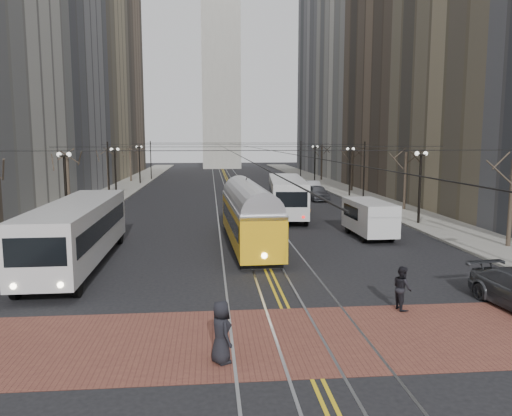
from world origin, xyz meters
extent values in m
plane|color=black|center=(0.00, 0.00, 0.00)|extent=(260.00, 260.00, 0.00)
cube|color=gray|center=(-15.00, 45.00, 0.07)|extent=(5.00, 140.00, 0.15)
cube|color=gray|center=(15.00, 45.00, 0.07)|extent=(5.00, 140.00, 0.15)
cube|color=brown|center=(0.00, -4.00, 0.01)|extent=(25.00, 6.00, 0.01)
cube|color=gray|center=(0.00, 45.00, 0.00)|extent=(4.80, 130.00, 0.02)
cube|color=gold|center=(0.00, 45.00, 0.01)|extent=(0.42, 130.00, 0.01)
cube|color=slate|center=(-25.50, 46.00, 17.00)|extent=(16.00, 20.00, 34.00)
cube|color=gray|center=(-27.50, 66.00, 26.00)|extent=(20.00, 20.00, 52.00)
cube|color=brown|center=(-25.50, 86.00, 20.00)|extent=(16.00, 20.00, 40.00)
cube|color=brown|center=(25.50, 46.00, 17.00)|extent=(16.00, 20.00, 34.00)
cube|color=#AEADA4|center=(27.50, 66.00, 26.00)|extent=(20.00, 20.00, 52.00)
cube|color=slate|center=(25.50, 86.00, 20.00)|extent=(16.00, 20.00, 40.00)
cube|color=#B2AFA5|center=(0.00, 102.00, 28.00)|extent=(9.00, 9.00, 56.00)
cylinder|color=black|center=(-13.70, 18.00, 2.80)|extent=(0.20, 0.20, 5.60)
cylinder|color=black|center=(-13.70, 38.00, 2.80)|extent=(0.20, 0.20, 5.60)
cylinder|color=black|center=(-13.70, 58.00, 2.80)|extent=(0.20, 0.20, 5.60)
cylinder|color=black|center=(13.70, 18.00, 2.80)|extent=(0.20, 0.20, 5.60)
cylinder|color=black|center=(13.70, 38.00, 2.80)|extent=(0.20, 0.20, 5.60)
cylinder|color=black|center=(13.70, 58.00, 2.80)|extent=(0.20, 0.20, 5.60)
cylinder|color=#382D23|center=(-15.70, 26.00, 2.80)|extent=(0.28, 0.28, 5.60)
cylinder|color=#382D23|center=(-15.70, 44.00, 2.80)|extent=(0.28, 0.28, 5.60)
cylinder|color=#382D23|center=(-15.70, 62.00, 2.80)|extent=(0.28, 0.28, 5.60)
cylinder|color=#382D23|center=(15.70, 9.00, 2.80)|extent=(0.28, 0.28, 5.60)
cylinder|color=#382D23|center=(15.70, 26.00, 2.80)|extent=(0.28, 0.28, 5.60)
cylinder|color=#382D23|center=(15.70, 44.00, 2.80)|extent=(0.28, 0.28, 5.60)
cylinder|color=#382D23|center=(15.70, 62.00, 2.80)|extent=(0.28, 0.28, 5.60)
cylinder|color=black|center=(-1.50, 45.00, 6.00)|extent=(0.03, 120.00, 0.03)
cylinder|color=black|center=(1.50, 45.00, 6.00)|extent=(0.03, 120.00, 0.03)
cylinder|color=black|center=(-12.90, 30.00, 3.30)|extent=(0.16, 0.16, 6.60)
cylinder|color=black|center=(-12.90, 66.00, 3.30)|extent=(0.16, 0.16, 6.60)
cylinder|color=black|center=(12.90, 30.00, 3.30)|extent=(0.16, 0.16, 6.60)
cylinder|color=black|center=(12.90, 66.00, 3.30)|extent=(0.16, 0.16, 6.60)
cube|color=#BBBBBB|center=(-10.09, 6.99, 1.72)|extent=(3.05, 13.80, 3.44)
cube|color=gold|center=(-0.50, 11.28, 1.58)|extent=(2.99, 13.48, 3.16)
cube|color=silver|center=(3.84, 23.51, 1.70)|extent=(4.07, 13.22, 3.39)
cube|color=silver|center=(8.05, 13.23, 1.28)|extent=(2.38, 5.84, 2.56)
imported|color=#46484F|center=(9.14, 34.87, 0.86)|extent=(2.04, 5.05, 1.72)
imported|color=#9EA0A5|center=(10.20, 42.56, 0.78)|extent=(1.69, 4.76, 1.56)
imported|color=black|center=(-2.70, -5.66, 0.98)|extent=(0.93, 1.11, 1.94)
imported|color=black|center=(4.64, -1.50, 0.90)|extent=(0.74, 0.92, 1.77)
camera|label=1|loc=(-2.98, -20.19, 6.77)|focal=35.00mm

